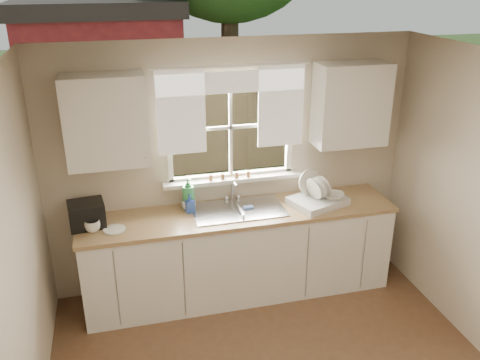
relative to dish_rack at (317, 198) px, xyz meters
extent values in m
cube|color=beige|center=(-0.79, 0.35, -0.40)|extent=(3.60, 0.02, 1.15)
cube|color=beige|center=(-0.79, 0.35, 1.35)|extent=(3.60, 0.02, 0.35)
cube|color=beige|center=(-1.99, 0.35, 0.68)|extent=(1.20, 0.02, 1.00)
cube|color=beige|center=(0.41, 0.35, 0.68)|extent=(1.20, 0.02, 1.00)
cube|color=beige|center=(-2.59, -1.65, 0.28)|extent=(0.02, 4.00, 2.50)
cube|color=silver|center=(-0.79, -1.65, 1.53)|extent=(3.60, 4.00, 0.02)
cube|color=white|center=(-0.79, 0.37, 0.18)|extent=(1.30, 0.06, 0.05)
cube|color=white|center=(-0.79, 0.37, 1.18)|extent=(1.30, 0.06, 0.05)
cube|color=white|center=(-1.39, 0.37, 0.68)|extent=(0.05, 0.06, 1.05)
cube|color=white|center=(-0.19, 0.37, 0.68)|extent=(0.05, 0.06, 1.05)
cube|color=white|center=(-0.79, 0.37, 0.68)|extent=(0.03, 0.04, 1.00)
cube|color=white|center=(-0.79, 0.37, 0.68)|extent=(1.20, 0.04, 0.03)
cube|color=white|center=(-0.79, 0.31, 0.16)|extent=(1.38, 0.14, 0.04)
cylinder|color=white|center=(-0.79, 0.29, 1.28)|extent=(1.50, 0.02, 0.02)
cube|color=white|center=(-1.27, 0.30, 0.88)|extent=(0.45, 0.02, 0.80)
cube|color=white|center=(-0.31, 0.30, 0.88)|extent=(0.45, 0.02, 0.80)
cube|color=white|center=(-0.79, 0.30, 1.13)|extent=(1.40, 0.02, 0.20)
cube|color=white|center=(-0.79, 0.03, -0.54)|extent=(3.00, 0.62, 0.87)
cube|color=#A48052|center=(-0.79, 0.03, -0.08)|extent=(3.04, 0.65, 0.04)
cube|color=white|center=(-1.94, 0.17, 0.88)|extent=(0.70, 0.33, 0.80)
cube|color=white|center=(0.36, 0.17, 0.88)|extent=(0.70, 0.33, 0.80)
cube|color=beige|center=(0.09, 0.33, 0.11)|extent=(0.08, 0.01, 0.12)
cylinder|color=brown|center=(-0.63, 0.29, 0.21)|extent=(0.04, 0.04, 0.06)
cylinder|color=brown|center=(-1.01, 0.29, 0.21)|extent=(0.04, 0.04, 0.06)
cylinder|color=brown|center=(-0.75, 0.29, 0.21)|extent=(0.04, 0.04, 0.06)
cylinder|color=brown|center=(-0.89, 0.29, 0.21)|extent=(0.04, 0.04, 0.06)
cube|color=#335421|center=(-0.79, 5.35, -0.99)|extent=(20.00, 10.00, 0.02)
cube|color=#977853|center=(-0.79, 3.35, -0.07)|extent=(8.00, 0.10, 1.80)
cube|color=maroon|center=(-1.99, 6.85, 0.13)|extent=(3.00, 3.00, 2.20)
cube|color=black|center=(-1.99, 6.85, 1.38)|extent=(3.20, 3.20, 0.30)
cylinder|color=#423021|center=(0.61, 6.35, 0.63)|extent=(0.36, 0.36, 3.20)
cube|color=#B7B7BC|center=(-0.79, 0.06, -0.14)|extent=(0.84, 0.46, 0.18)
cube|color=#B7B7BC|center=(-0.79, 0.06, -0.06)|extent=(0.88, 0.50, 0.01)
cube|color=#B7B7BC|center=(-0.79, 0.06, -0.08)|extent=(0.02, 0.41, 0.14)
cylinder|color=silver|center=(-0.79, 0.31, 0.05)|extent=(0.03, 0.03, 0.22)
cylinder|color=silver|center=(-0.79, 0.23, 0.16)|extent=(0.02, 0.18, 0.02)
sphere|color=silver|center=(-0.85, 0.31, -0.03)|extent=(0.05, 0.05, 0.05)
sphere|color=silver|center=(-0.73, 0.31, -0.03)|extent=(0.05, 0.05, 0.05)
cube|color=silver|center=(0.00, -0.01, -0.03)|extent=(0.62, 0.54, 0.07)
cylinder|color=white|center=(-0.05, 0.11, 0.13)|extent=(0.27, 0.16, 0.25)
cylinder|color=white|center=(-0.05, -0.03, 0.12)|extent=(0.14, 0.23, 0.22)
cylinder|color=white|center=(0.00, -0.01, 0.12)|extent=(0.14, 0.23, 0.22)
cylinder|color=white|center=(0.06, 0.01, 0.12)|extent=(0.14, 0.23, 0.22)
imported|color=silver|center=(0.14, -0.05, 0.03)|extent=(0.27, 0.27, 0.05)
imported|color=#2E8C47|center=(-1.25, 0.19, 0.11)|extent=(0.17, 0.17, 0.33)
imported|color=#2E50AF|center=(-1.25, 0.14, 0.03)|extent=(0.10, 0.10, 0.18)
imported|color=beige|center=(-1.25, 0.19, 0.03)|extent=(0.15, 0.15, 0.18)
cylinder|color=silver|center=(-1.96, -0.06, -0.05)|extent=(0.20, 0.20, 0.01)
imported|color=silver|center=(-2.14, -0.04, -0.01)|extent=(0.17, 0.17, 0.11)
cube|color=black|center=(-2.19, 0.09, 0.05)|extent=(0.34, 0.30, 0.23)
camera|label=1|loc=(-1.86, -4.21, 2.11)|focal=38.00mm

